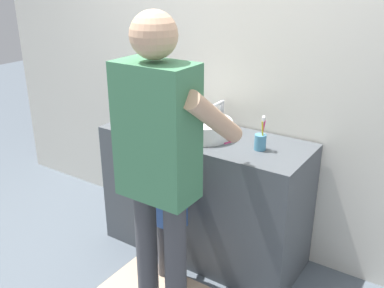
# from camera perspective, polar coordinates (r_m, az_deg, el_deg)

# --- Properties ---
(ground_plane) EXTENTS (14.00, 14.00, 0.00)m
(ground_plane) POSITION_cam_1_polar(r_m,az_deg,el_deg) (3.03, -1.64, -16.23)
(ground_plane) COLOR slate
(back_wall) EXTENTS (4.40, 0.08, 2.70)m
(back_wall) POSITION_cam_1_polar(r_m,az_deg,el_deg) (2.95, 5.17, 11.73)
(back_wall) COLOR silver
(back_wall) RESTS_ON ground
(vanity_cabinet) EXTENTS (1.38, 0.54, 0.87)m
(vanity_cabinet) POSITION_cam_1_polar(r_m,az_deg,el_deg) (2.99, 1.60, -6.66)
(vanity_cabinet) COLOR #4C5156
(vanity_cabinet) RESTS_ON ground
(sink_basin) EXTENTS (0.37, 0.37, 0.11)m
(sink_basin) POSITION_cam_1_polar(r_m,az_deg,el_deg) (2.77, 1.49, 2.15)
(sink_basin) COLOR white
(sink_basin) RESTS_ON vanity_cabinet
(faucet) EXTENTS (0.18, 0.14, 0.18)m
(faucet) POSITION_cam_1_polar(r_m,az_deg,el_deg) (2.95, 3.81, 3.83)
(faucet) COLOR #B7BABF
(faucet) RESTS_ON vanity_cabinet
(toothbrush_cup) EXTENTS (0.07, 0.07, 0.21)m
(toothbrush_cup) POSITION_cam_1_polar(r_m,az_deg,el_deg) (2.59, 8.99, 0.37)
(toothbrush_cup) COLOR #4C8EB2
(toothbrush_cup) RESTS_ON vanity_cabinet
(child_toddler) EXTENTS (0.28, 0.28, 0.90)m
(child_toddler) POSITION_cam_1_polar(r_m,az_deg,el_deg) (2.65, -3.04, -8.19)
(child_toddler) COLOR #47474C
(child_toddler) RESTS_ON ground
(adult_parent) EXTENTS (0.53, 0.56, 1.71)m
(adult_parent) POSITION_cam_1_polar(r_m,az_deg,el_deg) (2.17, -4.29, -0.99)
(adult_parent) COLOR #47474C
(adult_parent) RESTS_ON ground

